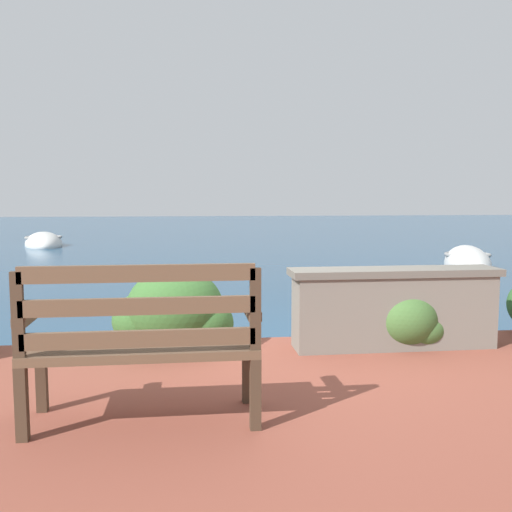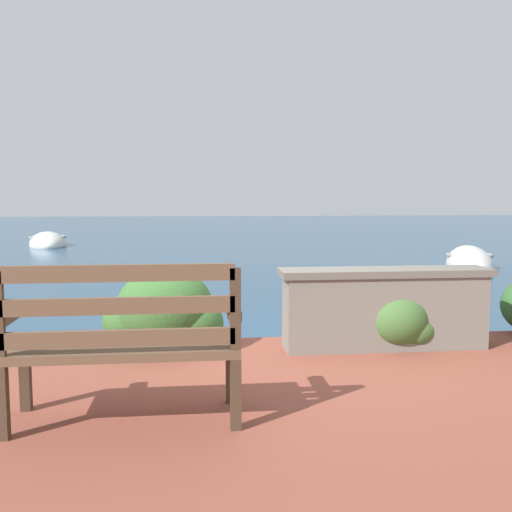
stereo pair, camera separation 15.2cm
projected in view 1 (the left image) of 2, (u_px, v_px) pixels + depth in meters
The scene contains 7 objects.
ground_plane at pixel (278, 361), 5.24m from camera, with size 80.00×80.00×0.00m.
park_bench at pixel (142, 340), 3.18m from camera, with size 1.31×0.48×0.93m.
stone_wall at pixel (394, 307), 4.85m from camera, with size 1.79×0.39×0.68m.
hedge_clump_left at pixel (173, 314), 4.79m from camera, with size 1.02×0.73×0.69m.
hedge_clump_centre at pixel (403, 321), 4.87m from camera, with size 0.74×0.54×0.51m.
rowboat_nearest at pixel (467, 265), 12.01m from camera, with size 2.01×3.23×0.83m.
rowboat_mid at pixel (44, 244), 17.48m from camera, with size 1.68×2.59×0.76m.
Camera 1 is at (-0.83, -5.05, 1.50)m, focal length 40.00 mm.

